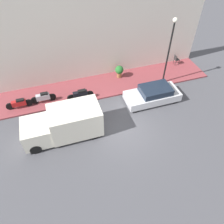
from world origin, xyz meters
The scene contains 11 objects.
ground_plane centered at (0.00, 0.00, 0.00)m, with size 60.00×60.00×0.00m, color #47474C.
sidewalk centered at (4.75, 0.00, 0.06)m, with size 2.96×17.49×0.12m.
building_facade centered at (6.39, 0.00, 3.95)m, with size 0.30×17.49×7.90m.
parked_car centered at (1.97, -2.99, 0.59)m, with size 1.74×4.01×1.22m.
delivery_van centered at (0.68, 3.73, 1.03)m, with size 1.99×4.80×2.05m.
motorcycle_red centered at (4.07, 6.45, 0.52)m, with size 0.30×1.84×0.73m.
scooter_silver centered at (4.16, 4.76, 0.55)m, with size 0.30×1.82×0.81m.
motorcycle_black centered at (3.63, 2.10, 0.56)m, with size 0.30×2.00×0.83m.
streetlamp centered at (3.66, -4.72, 3.47)m, with size 0.33×0.33×5.24m.
potted_plant centered at (5.42, -1.55, 0.73)m, with size 0.69×0.69×1.05m.
cafe_chair centered at (5.71, -7.01, 0.63)m, with size 0.40×0.40×0.90m.
Camera 1 is at (-8.78, 3.61, 11.10)m, focal length 35.00 mm.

